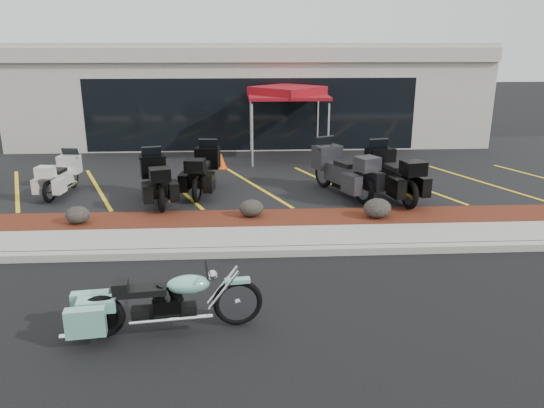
{
  "coord_description": "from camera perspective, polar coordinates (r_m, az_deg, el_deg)",
  "views": [
    {
      "loc": [
        -0.36,
        -8.87,
        4.11
      ],
      "look_at": [
        0.21,
        1.2,
        0.98
      ],
      "focal_mm": 35.0,
      "sensor_mm": 36.0,
      "label": 1
    }
  ],
  "objects": [
    {
      "name": "dealership_building",
      "position": [
        23.44,
        -2.43,
        12.09
      ],
      "size": [
        18.0,
        8.16,
        4.0
      ],
      "color": "#9E998F",
      "rests_on": "ground"
    },
    {
      "name": "ground",
      "position": [
        9.78,
        -0.85,
        -7.59
      ],
      "size": [
        90.0,
        90.0,
        0.0
      ],
      "primitive_type": "plane",
      "color": "black",
      "rests_on": "ground"
    },
    {
      "name": "touring_grey",
      "position": [
        14.77,
        5.6,
        4.53
      ],
      "size": [
        1.92,
        2.67,
        1.45
      ],
      "primitive_type": null,
      "rotation": [
        0.0,
        0.0,
        2.01
      ],
      "color": "#2A2A2E",
      "rests_on": "upper_lot"
    },
    {
      "name": "boulder_left",
      "position": [
        12.64,
        -20.18,
        -1.12
      ],
      "size": [
        0.55,
        0.46,
        0.39
      ],
      "primitive_type": "ellipsoid",
      "color": "black",
      "rests_on": "mulch_bed"
    },
    {
      "name": "sidewalk",
      "position": [
        11.23,
        -1.21,
        -3.81
      ],
      "size": [
        24.0,
        1.2,
        0.15
      ],
      "primitive_type": "cube",
      "color": "gray",
      "rests_on": "ground"
    },
    {
      "name": "boulder_mid",
      "position": [
        12.34,
        -2.23,
        -0.44
      ],
      "size": [
        0.57,
        0.47,
        0.4
      ],
      "primitive_type": "ellipsoid",
      "color": "black",
      "rests_on": "mulch_bed"
    },
    {
      "name": "boulder_right",
      "position": [
        12.48,
        11.27,
        -0.44
      ],
      "size": [
        0.64,
        0.54,
        0.46
      ],
      "primitive_type": "ellipsoid",
      "color": "black",
      "rests_on": "mulch_bed"
    },
    {
      "name": "hero_cruiser",
      "position": [
        7.97,
        -3.71,
        -9.82
      ],
      "size": [
        2.84,
        1.03,
        0.98
      ],
      "primitive_type": null,
      "rotation": [
        0.0,
        0.0,
        0.12
      ],
      "color": "#78BCAB",
      "rests_on": "ground"
    },
    {
      "name": "popup_canopy",
      "position": [
        18.27,
        1.68,
        11.81
      ],
      "size": [
        3.18,
        3.18,
        2.46
      ],
      "rotation": [
        0.0,
        0.0,
        -0.24
      ],
      "color": "silver",
      "rests_on": "upper_lot"
    },
    {
      "name": "touring_black_rear",
      "position": [
        14.72,
        11.23,
        4.2
      ],
      "size": [
        1.45,
        2.61,
        1.44
      ],
      "primitive_type": null,
      "rotation": [
        0.0,
        0.0,
        1.79
      ],
      "color": "black",
      "rests_on": "upper_lot"
    },
    {
      "name": "mulch_bed",
      "position": [
        12.35,
        -1.41,
        -1.79
      ],
      "size": [
        24.0,
        1.2,
        0.16
      ],
      "primitive_type": "cube",
      "color": "#3E0F0E",
      "rests_on": "ground"
    },
    {
      "name": "touring_white",
      "position": [
        15.69,
        -20.74,
        3.63
      ],
      "size": [
        0.98,
        2.02,
        1.13
      ],
      "primitive_type": null,
      "rotation": [
        0.0,
        0.0,
        1.45
      ],
      "color": "silver",
      "rests_on": "upper_lot"
    },
    {
      "name": "touring_black_mid",
      "position": [
        15.05,
        -6.83,
        4.5
      ],
      "size": [
        1.17,
        2.39,
        1.34
      ],
      "primitive_type": null,
      "rotation": [
        0.0,
        0.0,
        1.44
      ],
      "color": "black",
      "rests_on": "upper_lot"
    },
    {
      "name": "curb",
      "position": [
        10.58,
        -1.07,
        -5.17
      ],
      "size": [
        24.0,
        0.25,
        0.15
      ],
      "primitive_type": "cube",
      "color": "gray",
      "rests_on": "ground"
    },
    {
      "name": "traffic_cone",
      "position": [
        17.11,
        -5.49,
        4.65
      ],
      "size": [
        0.47,
        0.47,
        0.5
      ],
      "primitive_type": "cone",
      "rotation": [
        0.0,
        0.0,
        -0.43
      ],
      "color": "#E54907",
      "rests_on": "upper_lot"
    },
    {
      "name": "touring_black_front",
      "position": [
        14.38,
        -12.71,
        3.53
      ],
      "size": [
        1.41,
        2.39,
        1.3
      ],
      "primitive_type": null,
      "rotation": [
        0.0,
        0.0,
        1.83
      ],
      "color": "black",
      "rests_on": "upper_lot"
    },
    {
      "name": "upper_lot",
      "position": [
        17.55,
        -2.01,
        3.95
      ],
      "size": [
        26.0,
        9.6,
        0.15
      ],
      "primitive_type": "cube",
      "color": "black",
      "rests_on": "ground"
    }
  ]
}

